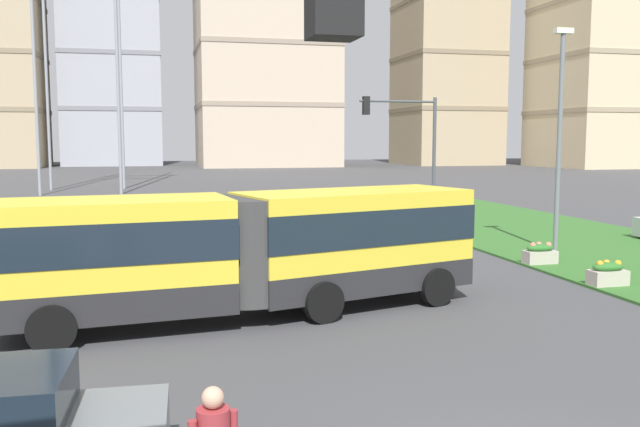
% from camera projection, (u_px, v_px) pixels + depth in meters
% --- Properties ---
extents(articulated_bus, '(11.98, 4.70, 3.00)m').
position_uv_depth(articulated_bus, '(250.00, 249.00, 16.60)').
color(articulated_bus, yellow).
rests_on(articulated_bus, ground).
extents(car_navy_sedan, '(4.41, 2.04, 1.58)m').
position_uv_depth(car_navy_sedan, '(111.00, 229.00, 27.18)').
color(car_navy_sedan, '#19234C').
rests_on(car_navy_sedan, ground).
extents(flower_planter_3, '(1.10, 0.56, 0.74)m').
position_uv_depth(flower_planter_3, '(608.00, 273.00, 19.86)').
color(flower_planter_3, '#B7AD9E').
rests_on(flower_planter_3, grass_median).
extents(flower_planter_4, '(1.10, 0.56, 0.74)m').
position_uv_depth(flower_planter_4, '(540.00, 253.00, 23.32)').
color(flower_planter_4, '#B7AD9E').
rests_on(flower_planter_4, grass_median).
extents(traffic_light_far_right, '(3.64, 0.28, 6.19)m').
position_uv_depth(traffic_light_far_right, '(411.00, 141.00, 30.50)').
color(traffic_light_far_right, '#474C51').
rests_on(traffic_light_far_right, ground).
extents(streetlight_median, '(0.70, 0.28, 8.37)m').
position_uv_depth(streetlight_median, '(560.00, 131.00, 25.25)').
color(streetlight_median, slate).
rests_on(streetlight_median, ground).
extents(apartment_tower_westcentre, '(15.72, 18.17, 52.29)m').
position_uv_depth(apartment_tower_westcentre, '(110.00, 7.00, 112.76)').
color(apartment_tower_westcentre, '#9EA3AD').
rests_on(apartment_tower_westcentre, ground).
extents(apartment_tower_eastcentre, '(15.03, 15.49, 44.20)m').
position_uv_depth(apartment_tower_eastcentre, '(447.00, 32.00, 114.19)').
color(apartment_tower_eastcentre, tan).
rests_on(apartment_tower_eastcentre, ground).
extents(apartment_tower_east, '(22.09, 17.32, 40.41)m').
position_uv_depth(apartment_tower_east, '(619.00, 34.00, 103.92)').
color(apartment_tower_east, beige).
rests_on(apartment_tower_east, ground).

